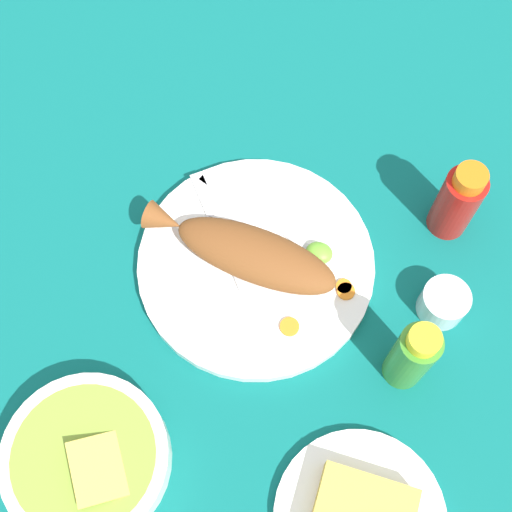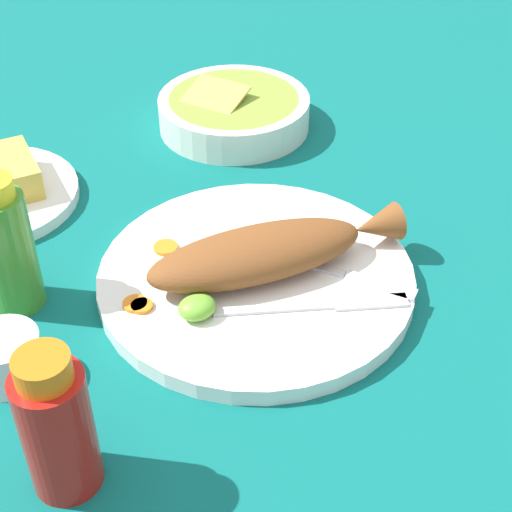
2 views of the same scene
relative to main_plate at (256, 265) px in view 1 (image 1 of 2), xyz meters
The scene contains 13 objects.
ground_plane 0.01m from the main_plate, ahead, with size 4.00×4.00×0.00m, color #0C605B.
main_plate is the anchor object (origin of this frame).
fried_fish 0.03m from the main_plate, behind, with size 0.27×0.10×0.04m.
fork_near 0.08m from the main_plate, 149.88° to the left, with size 0.13×0.15×0.00m.
fork_far 0.08m from the main_plate, 115.42° to the left, with size 0.18×0.08×0.00m.
carrot_slice_near 0.10m from the main_plate, 47.57° to the right, with size 0.03×0.03×0.00m, color orange.
carrot_slice_mid 0.13m from the main_plate, ahead, with size 0.02×0.02×0.00m, color orange.
carrot_slice_far 0.12m from the main_plate, ahead, with size 0.02×0.02×0.00m, color orange.
lime_wedge_main 0.09m from the main_plate, 23.17° to the left, with size 0.04×0.03×0.02m, color #6BB233.
hot_sauce_bottle_red 0.28m from the main_plate, 31.41° to the left, with size 0.05×0.05×0.13m.
hot_sauce_bottle_green 0.24m from the main_plate, 20.26° to the right, with size 0.05×0.05×0.14m.
salt_cup 0.25m from the main_plate, ahead, with size 0.06×0.06×0.05m.
guacamole_bowl 0.32m from the main_plate, 111.03° to the right, with size 0.20×0.20×0.06m.
Camera 1 is at (0.11, -0.35, 0.89)m, focal length 50.00 mm.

